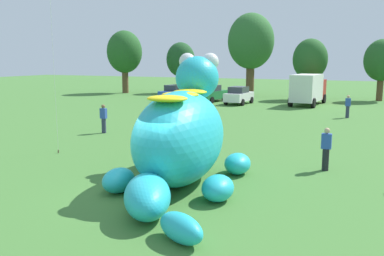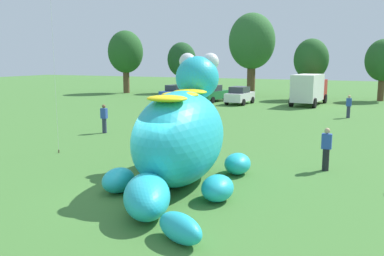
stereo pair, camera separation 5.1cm
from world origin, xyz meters
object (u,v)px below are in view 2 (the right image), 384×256
at_px(giant_inflatable_creature, 181,136).
at_px(car_green, 212,93).
at_px(box_truck, 309,88).
at_px(spectator_by_cars, 349,107).
at_px(car_blue, 177,93).
at_px(spectator_near_inflatable, 104,119).
at_px(spectator_wandering, 326,149).
at_px(car_white, 240,95).

xyz_separation_m(giant_inflatable_creature, car_green, (-9.64, 27.08, -0.83)).
relative_size(box_truck, spectator_by_cars, 3.83).
height_order(car_blue, car_green, same).
bearing_deg(spectator_near_inflatable, spectator_wandering, -14.38).
bearing_deg(spectator_wandering, box_truck, 100.48).
height_order(car_white, spectator_by_cars, car_white).
bearing_deg(car_blue, giant_inflatable_creature, -63.17).
xyz_separation_m(car_green, box_truck, (9.70, 0.88, 0.74)).
height_order(car_blue, spectator_near_inflatable, car_blue).
distance_m(car_blue, car_white, 6.86).
relative_size(car_white, spectator_near_inflatable, 2.45).
xyz_separation_m(spectator_by_cars, spectator_wandering, (0.33, -16.29, 0.00)).
xyz_separation_m(car_white, spectator_wandering, (10.80, -22.24, -0.01)).
xyz_separation_m(giant_inflatable_creature, spectator_by_cars, (4.19, 20.09, -0.83)).
relative_size(car_green, spectator_by_cars, 2.53).
bearing_deg(giant_inflatable_creature, car_blue, 116.83).
bearing_deg(spectator_by_cars, spectator_near_inflatable, -134.64).
distance_m(car_white, spectator_wandering, 24.72).
relative_size(giant_inflatable_creature, spectator_by_cars, 5.05).
distance_m(giant_inflatable_creature, spectator_by_cars, 20.54).
distance_m(car_green, spectator_near_inflatable, 19.95).
xyz_separation_m(box_truck, spectator_near_inflatable, (-8.63, -20.80, -0.75)).
height_order(spectator_near_inflatable, spectator_by_cars, same).
bearing_deg(box_truck, car_white, -163.12).
height_order(giant_inflatable_creature, car_white, giant_inflatable_creature).
distance_m(car_green, car_white, 3.52).
distance_m(car_blue, spectator_near_inflatable, 19.37).
xyz_separation_m(giant_inflatable_creature, car_white, (-6.28, 26.03, -0.83)).
relative_size(giant_inflatable_creature, car_white, 2.06).
distance_m(car_white, spectator_by_cars, 12.05).
bearing_deg(car_green, box_truck, 5.17).
xyz_separation_m(car_green, spectator_near_inflatable, (1.07, -19.92, -0.01)).
relative_size(giant_inflatable_creature, car_green, 1.99).
relative_size(car_green, spectator_near_inflatable, 2.53).
distance_m(spectator_near_inflatable, spectator_wandering, 13.52).
height_order(giant_inflatable_creature, spectator_wandering, giant_inflatable_creature).
height_order(car_green, spectator_wandering, car_green).
xyz_separation_m(car_white, spectator_near_inflatable, (-2.29, -18.88, -0.01)).
bearing_deg(spectator_near_inflatable, giant_inflatable_creature, -39.85).
height_order(box_truck, spectator_near_inflatable, box_truck).
bearing_deg(spectator_by_cars, car_blue, 161.23).
bearing_deg(giant_inflatable_creature, spectator_near_inflatable, 140.15).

